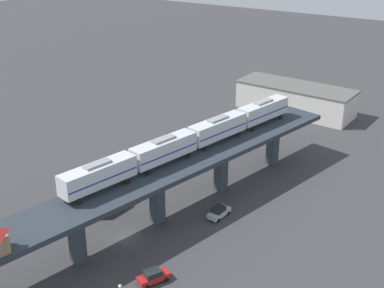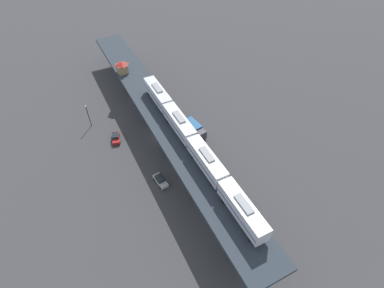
{
  "view_description": "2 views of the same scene",
  "coord_description": "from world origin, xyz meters",
  "px_view_note": "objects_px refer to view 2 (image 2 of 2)",
  "views": [
    {
      "loc": [
        43.76,
        -54.23,
        45.8
      ],
      "look_at": [
        2.53,
        15.55,
        10.3
      ],
      "focal_mm": 50.0,
      "sensor_mm": 36.0,
      "label": 1
    },
    {
      "loc": [
        32.17,
        49.48,
        54.4
      ],
      "look_at": [
        2.53,
        15.55,
        10.3
      ],
      "focal_mm": 28.0,
      "sensor_mm": 36.0,
      "label": 2
    }
  ],
  "objects_px": {
    "street_car_red": "(116,137)",
    "street_car_silver": "(160,180)",
    "subway_train": "(192,140)",
    "signal_hut": "(122,67)",
    "delivery_truck": "(195,129)",
    "street_lamp": "(88,114)"
  },
  "relations": [
    {
      "from": "subway_train",
      "to": "signal_hut",
      "type": "bearing_deg",
      "value": -98.41
    },
    {
      "from": "signal_hut",
      "to": "delivery_truck",
      "type": "distance_m",
      "value": 27.91
    },
    {
      "from": "signal_hut",
      "to": "street_lamp",
      "type": "bearing_deg",
      "value": 17.78
    },
    {
      "from": "subway_train",
      "to": "signal_hut",
      "type": "distance_m",
      "value": 36.88
    },
    {
      "from": "delivery_truck",
      "to": "street_lamp",
      "type": "bearing_deg",
      "value": -47.52
    },
    {
      "from": "subway_train",
      "to": "street_car_red",
      "type": "height_order",
      "value": "subway_train"
    },
    {
      "from": "street_lamp",
      "to": "street_car_silver",
      "type": "bearing_deg",
      "value": 94.81
    },
    {
      "from": "street_lamp",
      "to": "signal_hut",
      "type": "bearing_deg",
      "value": -162.22
    },
    {
      "from": "subway_train",
      "to": "signal_hut",
      "type": "relative_size",
      "value": 12.5
    },
    {
      "from": "street_car_silver",
      "to": "delivery_truck",
      "type": "bearing_deg",
      "value": -156.6
    },
    {
      "from": "signal_hut",
      "to": "street_car_silver",
      "type": "distance_m",
      "value": 36.9
    },
    {
      "from": "signal_hut",
      "to": "street_lamp",
      "type": "xyz_separation_m",
      "value": [
        14.69,
        4.71,
        -6.49
      ]
    },
    {
      "from": "street_car_red",
      "to": "street_car_silver",
      "type": "bearing_deg",
      "value": 90.68
    },
    {
      "from": "street_car_red",
      "to": "street_car_silver",
      "type": "xyz_separation_m",
      "value": [
        -0.23,
        19.18,
        0.0
      ]
    },
    {
      "from": "street_car_red",
      "to": "delivery_truck",
      "type": "xyz_separation_m",
      "value": [
        -17.33,
        11.78,
        0.82
      ]
    },
    {
      "from": "delivery_truck",
      "to": "street_lamp",
      "type": "distance_m",
      "value": 29.0
    },
    {
      "from": "street_car_silver",
      "to": "street_lamp",
      "type": "bearing_deg",
      "value": -85.19
    },
    {
      "from": "signal_hut",
      "to": "street_car_red",
      "type": "bearing_deg",
      "value": 48.74
    },
    {
      "from": "street_car_silver",
      "to": "street_lamp",
      "type": "xyz_separation_m",
      "value": [
        2.41,
        -28.72,
        3.17
      ]
    },
    {
      "from": "subway_train",
      "to": "street_lamp",
      "type": "relative_size",
      "value": 7.05
    },
    {
      "from": "signal_hut",
      "to": "delivery_truck",
      "type": "height_order",
      "value": "signal_hut"
    },
    {
      "from": "signal_hut",
      "to": "delivery_truck",
      "type": "xyz_separation_m",
      "value": [
        -4.83,
        26.03,
        -8.84
      ]
    }
  ]
}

